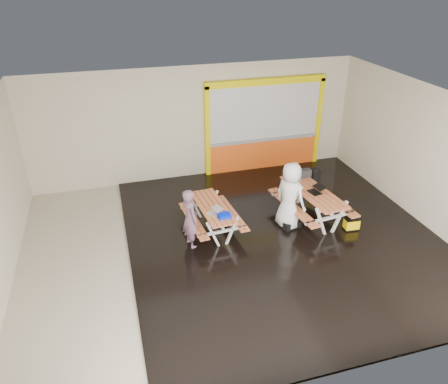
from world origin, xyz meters
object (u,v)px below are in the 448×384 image
object	(u,v)px
picnic_table_right	(312,198)
fluke_bag	(351,224)
laptop_left	(214,212)
backpack	(314,177)
picnic_table_left	(213,212)
toolbox	(302,173)
person_left	(190,219)
person_right	(290,196)
laptop_right	(316,190)
dark_case	(290,223)
blue_pouch	(224,216)

from	to	relation	value
picnic_table_right	fluke_bag	xyz separation A→B (m)	(0.74, -0.81, -0.45)
laptop_left	backpack	xyz separation A→B (m)	(3.17, 1.08, -0.01)
picnic_table_left	backpack	size ratio (longest dim) A/B	3.71
laptop_left	toolbox	bearing A→B (deg)	20.95
person_left	laptop_left	distance (m)	0.63
person_right	laptop_left	distance (m)	1.99
person_left	fluke_bag	distance (m)	4.14
fluke_bag	laptop_right	bearing A→B (deg)	133.84
picnic_table_left	person_left	distance (m)	0.84
picnic_table_left	toolbox	world-z (taller)	toolbox
picnic_table_right	picnic_table_left	bearing A→B (deg)	177.09
laptop_left	backpack	bearing A→B (deg)	18.73
toolbox	dark_case	xyz separation A→B (m)	(-0.77, -1.11, -0.83)
laptop_left	toolbox	xyz separation A→B (m)	(2.77, 1.06, 0.18)
blue_pouch	picnic_table_right	bearing A→B (deg)	9.75
picnic_table_left	fluke_bag	xyz separation A→B (m)	(3.40, -0.94, -0.36)
backpack	dark_case	world-z (taller)	backpack
person_left	person_right	world-z (taller)	person_right
picnic_table_left	laptop_left	xyz separation A→B (m)	(-0.05, -0.35, 0.22)
picnic_table_left	laptop_right	bearing A→B (deg)	-4.58
person_right	toolbox	world-z (taller)	person_right
laptop_right	dark_case	xyz separation A→B (m)	(-0.74, -0.18, -0.77)
picnic_table_right	laptop_right	world-z (taller)	laptop_right
blue_pouch	picnic_table_left	bearing A→B (deg)	104.18
backpack	picnic_table_left	bearing A→B (deg)	-166.93
backpack	fluke_bag	bearing A→B (deg)	-80.63
picnic_table_left	fluke_bag	world-z (taller)	picnic_table_left
laptop_right	toolbox	distance (m)	0.93
fluke_bag	person_left	bearing A→B (deg)	173.35
person_left	toolbox	bearing A→B (deg)	-85.12
picnic_table_right	toolbox	xyz separation A→B (m)	(0.07, 0.85, 0.31)
picnic_table_left	backpack	xyz separation A→B (m)	(3.13, 0.73, 0.21)
picnic_table_left	laptop_left	size ratio (longest dim) A/B	4.64
laptop_left	backpack	distance (m)	3.35
laptop_left	fluke_bag	xyz separation A→B (m)	(3.45, -0.59, -0.58)
picnic_table_right	backpack	xyz separation A→B (m)	(0.47, 0.86, 0.12)
toolbox	person_right	bearing A→B (deg)	-128.15
picnic_table_left	picnic_table_right	xyz separation A→B (m)	(2.66, -0.14, 0.08)
fluke_bag	picnic_table_left	bearing A→B (deg)	164.49
person_left	blue_pouch	world-z (taller)	person_left
toolbox	blue_pouch	bearing A→B (deg)	-153.65
person_left	person_right	size ratio (longest dim) A/B	0.86
person_left	blue_pouch	distance (m)	0.81
dark_case	fluke_bag	bearing A→B (deg)	-20.75
person_left	backpack	size ratio (longest dim) A/B	2.90
fluke_bag	blue_pouch	bearing A→B (deg)	173.41
laptop_right	blue_pouch	distance (m)	2.59
backpack	fluke_bag	world-z (taller)	backpack
person_right	backpack	xyz separation A→B (m)	(1.18, 1.01, -0.12)
person_left	toolbox	xyz separation A→B (m)	(3.39, 1.18, 0.19)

